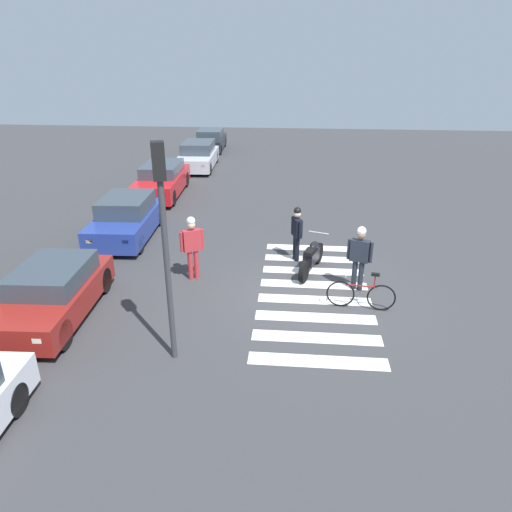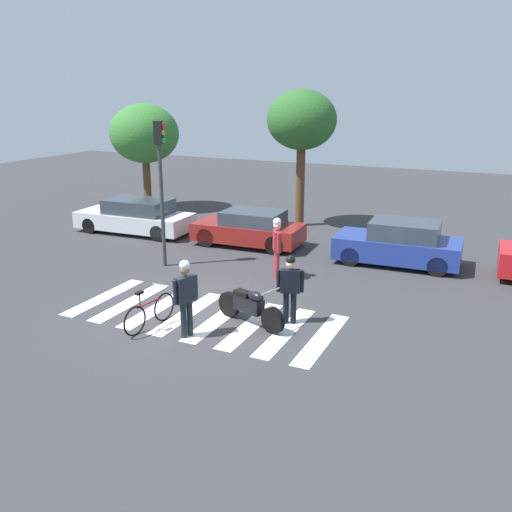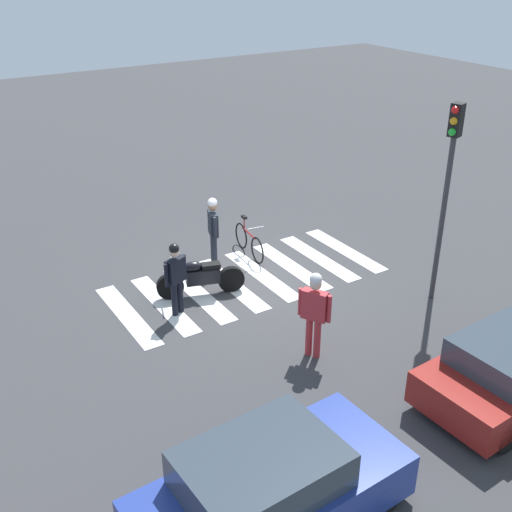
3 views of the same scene
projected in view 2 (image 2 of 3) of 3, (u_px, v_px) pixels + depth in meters
ground_plane at (203, 316)px, 13.75m from camera, size 60.00×60.00×0.00m
police_motorcycle at (250, 307)px, 13.15m from camera, size 2.04×0.89×1.04m
leaning_bicycle at (150, 313)px, 12.96m from camera, size 0.46×1.73×1.02m
officer_on_foot at (290, 285)px, 13.04m from camera, size 0.62×0.36×1.74m
officer_by_motorcycle at (186, 293)px, 12.32m from camera, size 0.35×0.65×1.84m
pedestrian_bystander at (277, 243)px, 16.20m from camera, size 0.43×0.62×1.88m
crosswalk_stripes at (203, 316)px, 13.75m from camera, size 6.75×2.99×0.01m
car_white_van at (136, 217)px, 21.71m from camera, size 4.75×2.00×1.36m
car_maroon_wagon at (249, 229)px, 19.88m from camera, size 4.02×1.93×1.30m
car_blue_hatchback at (399, 244)px, 17.70m from camera, size 4.05×1.95×1.45m
traffic_light_pole at (161, 172)px, 16.85m from camera, size 0.35×0.30×4.59m
street_tree_near at (144, 134)px, 25.13m from camera, size 3.18×3.18×4.92m
street_tree_mid at (302, 121)px, 21.78m from camera, size 2.80×2.80×5.54m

